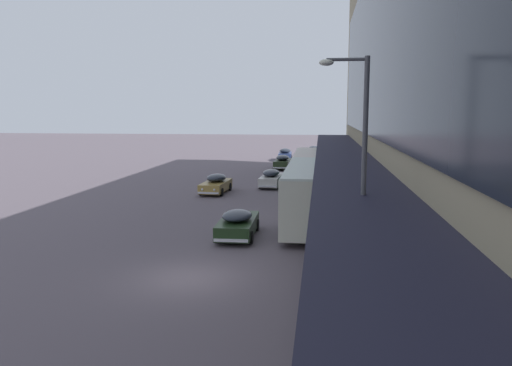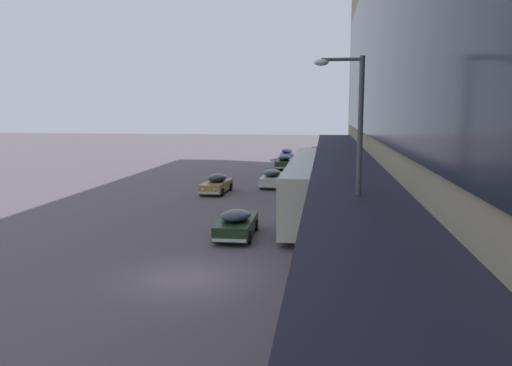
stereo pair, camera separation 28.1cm
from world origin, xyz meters
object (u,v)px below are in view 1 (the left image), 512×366
Objects in this scene: sedan_oncoming_front at (283,162)px; pedestrian_at_kerb at (356,224)px; transit_bus_kerbside_front at (308,191)px; fire_hydrant at (360,281)px; sedan_far_back at (314,151)px; vw_van at (311,159)px; sedan_trailing_near at (285,155)px; sedan_oncoming_rear at (238,223)px; sedan_lead_near at (271,178)px; street_lamp at (359,171)px; sedan_trailing_mid at (216,184)px; transit_bus_kerbside_rear at (309,167)px.

pedestrian_at_kerb is at bearing -79.62° from sedan_oncoming_front.
fire_hydrant is at bearing -78.81° from transit_bus_kerbside_front.
vw_van reaches higher than sedan_far_back.
sedan_far_back is 0.97× the size of sedan_trailing_near.
vw_van reaches higher than sedan_oncoming_rear.
sedan_trailing_near is at bearing 112.86° from vw_van.
sedan_lead_near is at bearing -89.86° from sedan_oncoming_front.
sedan_trailing_mid is at bearing 111.91° from street_lamp.
sedan_oncoming_rear is at bearing -93.93° from sedan_far_back.
sedan_trailing_near is 42.73m from pedestrian_at_kerb.
sedan_oncoming_front is at bearing 97.20° from transit_bus_kerbside_front.
sedan_oncoming_rear is 11.85m from street_lamp.
fire_hydrant is (6.10, -48.47, -0.30)m from sedan_trailing_near.
fire_hydrant is at bearing -92.71° from pedestrian_at_kerb.
sedan_trailing_mid is at bearing 106.45° from sedan_oncoming_rear.
vw_van is at bearing -90.33° from sedan_far_back.
vw_van is (3.22, 32.26, 0.38)m from sedan_oncoming_rear.
sedan_oncoming_rear is at bearing -90.00° from sedan_oncoming_front.
pedestrian_at_kerb is at bearing -85.29° from vw_van.
fire_hydrant is at bearing -87.55° from sedan_far_back.
sedan_far_back is at bearing 89.67° from vw_van.
sedan_lead_near is 1.11× the size of vw_van.
pedestrian_at_kerb is at bearing -86.90° from sedan_far_back.
transit_bus_kerbside_front is 2.33× the size of sedan_trailing_near.
sedan_lead_near is 28.26m from street_lamp.
sedan_oncoming_front is 17.15m from sedan_far_back.
sedan_trailing_near is (-3.95, 37.58, -1.15)m from transit_bus_kerbside_front.
sedan_oncoming_front reaches higher than sedan_trailing_mid.
street_lamp is 4.76m from fire_hydrant.
transit_bus_kerbside_rear is 23.74m from sedan_trailing_near.
transit_bus_kerbside_rear reaches higher than vw_van.
sedan_oncoming_front is (-0.03, 13.61, 0.03)m from sedan_lead_near.
street_lamp reaches higher than fire_hydrant.
street_lamp is (5.39, -41.07, 3.95)m from sedan_oncoming_front.
sedan_trailing_mid is at bearing 114.57° from fire_hydrant.
sedan_trailing_near is at bearing 99.01° from transit_bus_kerbside_rear.
transit_bus_kerbside_front is 14.89m from sedan_lead_near.
street_lamp is (-0.60, -8.38, 3.55)m from pedestrian_at_kerb.
transit_bus_kerbside_rear is 17.78m from sedan_oncoming_rear.
vw_van is at bearing -67.14° from sedan_trailing_near.
sedan_lead_near is 0.64× the size of street_lamp.
sedan_lead_near is (-3.51, 14.42, -1.20)m from transit_bus_kerbside_front.
sedan_oncoming_rear is at bearing -89.43° from sedan_trailing_near.
sedan_oncoming_front is 1.11× the size of vw_van.
vw_van is at bearing 94.71° from pedestrian_at_kerb.
sedan_trailing_near is (3.64, 27.17, 0.05)m from sedan_trailing_mid.
pedestrian_at_kerb is at bearing -72.66° from sedan_lead_near.
sedan_trailing_near is 1.03× the size of vw_van.
transit_bus_kerbside_rear is 27.43m from street_lamp.
sedan_trailing_mid reaches higher than sedan_far_back.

